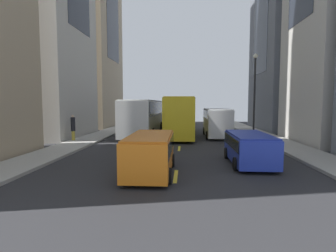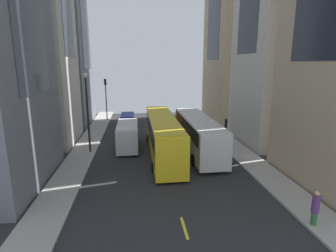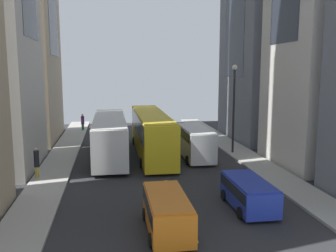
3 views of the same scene
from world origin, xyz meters
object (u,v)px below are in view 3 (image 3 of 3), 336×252
object	(u,v)px
car_blue_0	(248,192)
pedestrian_crossing_near	(37,162)
delivery_van_white	(195,141)
city_bus_white	(110,133)
streetcar_yellow	(151,130)
pedestrian_waiting_curb	(83,122)
car_orange_1	(167,210)

from	to	relation	value
car_blue_0	pedestrian_crossing_near	world-z (taller)	pedestrian_crossing_near
delivery_van_white	pedestrian_crossing_near	bearing A→B (deg)	-161.24
car_blue_0	pedestrian_crossing_near	bearing A→B (deg)	149.48
delivery_van_white	city_bus_white	bearing A→B (deg)	166.37
streetcar_yellow	pedestrian_waiting_curb	xyz separation A→B (m)	(-6.71, 12.96, -0.97)
pedestrian_waiting_curb	streetcar_yellow	bearing A→B (deg)	-174.41
pedestrian_crossing_near	streetcar_yellow	bearing A→B (deg)	9.70
streetcar_yellow	delivery_van_white	distance (m)	4.10
car_orange_1	streetcar_yellow	bearing A→B (deg)	86.29
streetcar_yellow	pedestrian_crossing_near	size ratio (longest dim) A/B	6.94
pedestrian_crossing_near	pedestrian_waiting_curb	bearing A→B (deg)	58.15
car_blue_0	pedestrian_waiting_curb	world-z (taller)	pedestrian_waiting_curb
car_blue_0	pedestrian_waiting_curb	bearing A→B (deg)	111.58
city_bus_white	pedestrian_crossing_near	distance (m)	7.50
streetcar_yellow	pedestrian_waiting_curb	world-z (taller)	streetcar_yellow
streetcar_yellow	car_blue_0	world-z (taller)	streetcar_yellow
city_bus_white	car_orange_1	bearing A→B (deg)	-80.36
streetcar_yellow	car_orange_1	xyz separation A→B (m)	(-1.00, -15.48, -1.11)
car_orange_1	pedestrian_waiting_curb	distance (m)	29.01
car_blue_0	streetcar_yellow	bearing A→B (deg)	105.47
pedestrian_waiting_curb	pedestrian_crossing_near	bearing A→B (deg)	153.26
car_blue_0	pedestrian_waiting_curb	size ratio (longest dim) A/B	2.24
delivery_van_white	car_blue_0	world-z (taller)	delivery_van_white
pedestrian_waiting_curb	delivery_van_white	bearing A→B (deg)	-168.15
city_bus_white	delivery_van_white	world-z (taller)	city_bus_white
car_orange_1	pedestrian_waiting_curb	size ratio (longest dim) A/B	2.35
city_bus_white	pedestrian_crossing_near	size ratio (longest dim) A/B	6.21
streetcar_yellow	pedestrian_waiting_curb	bearing A→B (deg)	117.37
pedestrian_waiting_curb	car_orange_1	bearing A→B (deg)	169.56
streetcar_yellow	pedestrian_waiting_curb	size ratio (longest dim) A/B	7.31
car_blue_0	car_orange_1	distance (m)	5.16
city_bus_white	car_blue_0	bearing A→B (deg)	-60.51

